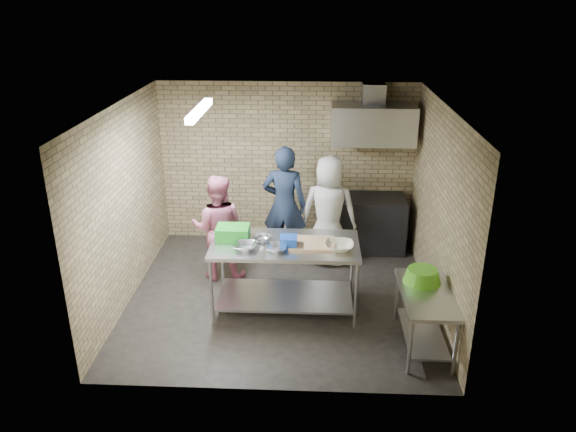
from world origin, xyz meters
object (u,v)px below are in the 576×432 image
object	(u,v)px
prep_table	(285,276)
side_counter	(424,319)
green_crate	(233,232)
blue_tub	(288,242)
bottle_red	(375,126)
bottle_green	(400,127)
woman_pink	(218,228)
woman_white	(329,211)
stove	(367,223)
green_basin	(422,275)
man_navy	(285,205)

from	to	relation	value
prep_table	side_counter	world-z (taller)	prep_table
green_crate	blue_tub	distance (m)	0.78
bottle_red	bottle_green	bearing A→B (deg)	0.00
woman_pink	woman_white	bearing A→B (deg)	-160.69
prep_table	bottle_red	size ratio (longest dim) A/B	10.78
stove	green_basin	world-z (taller)	green_basin
green_crate	woman_white	xyz separation A→B (m)	(1.30, 1.28, -0.18)
side_counter	blue_tub	size ratio (longest dim) A/B	5.57
blue_tub	green_basin	size ratio (longest dim) A/B	0.47
green_crate	side_counter	bearing A→B (deg)	-20.82
blue_tub	man_navy	distance (m)	1.54
blue_tub	prep_table	bearing A→B (deg)	116.57
stove	woman_white	size ratio (longest dim) A/B	0.69
green_crate	blue_tub	bearing A→B (deg)	-16.35
green_crate	bottle_green	world-z (taller)	bottle_green
man_navy	blue_tub	bearing A→B (deg)	101.76
bottle_red	woman_pink	xyz separation A→B (m)	(-2.35, -1.35, -1.22)
man_navy	woman_pink	size ratio (longest dim) A/B	1.17
side_counter	bottle_red	xyz separation A→B (m)	(-0.40, 2.99, 1.65)
bottle_red	bottle_green	xyz separation A→B (m)	(0.40, 0.00, -0.01)
woman_white	bottle_red	bearing A→B (deg)	-123.47
side_counter	green_crate	distance (m)	2.67
side_counter	green_basin	bearing A→B (deg)	94.57
bottle_red	side_counter	bearing A→B (deg)	-82.38
bottle_green	man_navy	world-z (taller)	bottle_green
woman_white	stove	bearing A→B (deg)	-131.71
woman_pink	woman_white	size ratio (longest dim) A/B	0.92
green_basin	woman_pink	world-z (taller)	woman_pink
side_counter	woman_white	xyz separation A→B (m)	(-1.11, 2.20, 0.50)
prep_table	man_navy	distance (m)	1.51
green_basin	bottle_green	xyz separation A→B (m)	(0.02, 2.74, 1.18)
side_counter	green_crate	bearing A→B (deg)	159.18
man_navy	woman_white	world-z (taller)	man_navy
stove	prep_table	bearing A→B (deg)	-122.95
stove	bottle_green	size ratio (longest dim) A/B	8.00
bottle_green	woman_white	size ratio (longest dim) A/B	0.09
woman_white	man_navy	bearing A→B (deg)	5.61
prep_table	woman_pink	xyz separation A→B (m)	(-1.03, 0.84, 0.32)
prep_table	man_navy	world-z (taller)	man_navy
stove	man_navy	xyz separation A→B (m)	(-1.35, -0.52, 0.49)
stove	woman_pink	world-z (taller)	woman_pink
side_counter	man_navy	size ratio (longest dim) A/B	0.64
prep_table	woman_white	xyz separation A→B (m)	(0.60, 1.40, 0.39)
blue_tub	woman_white	world-z (taller)	woman_white
bottle_red	bottle_green	world-z (taller)	bottle_red
side_counter	bottle_red	bearing A→B (deg)	97.62
bottle_green	woman_pink	xyz separation A→B (m)	(-2.75, -1.35, -1.21)
green_crate	prep_table	bearing A→B (deg)	-9.73
side_counter	man_navy	world-z (taller)	man_navy
side_counter	bottle_green	xyz separation A→B (m)	(0.00, 2.99, 1.64)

